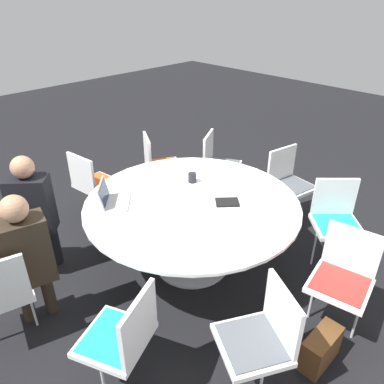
% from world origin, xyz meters
% --- Properties ---
extents(ground_plane, '(16.00, 16.00, 0.00)m').
position_xyz_m(ground_plane, '(0.00, 0.00, 0.00)').
color(ground_plane, black).
extents(conference_table, '(1.99, 1.99, 0.74)m').
position_xyz_m(conference_table, '(0.00, 0.00, 0.63)').
color(conference_table, '#B7B7BC').
rests_on(conference_table, ground_plane).
extents(chair_0, '(0.61, 0.61, 0.88)m').
position_xyz_m(chair_0, '(1.31, -1.08, 0.53)').
color(chair_0, silver).
rests_on(chair_0, ground_plane).
extents(chair_2, '(0.57, 0.56, 0.88)m').
position_xyz_m(chair_2, '(1.25, 0.62, 0.53)').
color(chair_2, silver).
rests_on(chair_2, ground_plane).
extents(chair_3, '(0.58, 0.59, 0.88)m').
position_xyz_m(chair_3, '(0.62, 1.25, 0.53)').
color(chair_3, silver).
rests_on(chair_3, ground_plane).
extents(chair_4, '(0.49, 0.51, 0.88)m').
position_xyz_m(chair_4, '(-0.31, 1.36, 0.53)').
color(chair_4, silver).
rests_on(chair_4, ground_plane).
extents(chair_5, '(0.61, 0.61, 0.88)m').
position_xyz_m(chair_5, '(-1.03, 0.94, 0.53)').
color(chair_5, silver).
rests_on(chair_5, ground_plane).
extents(chair_6, '(0.51, 0.49, 0.88)m').
position_xyz_m(chair_6, '(-1.38, 0.18, 0.53)').
color(chair_6, silver).
rests_on(chair_6, ground_plane).
extents(chair_7, '(0.59, 0.58, 0.88)m').
position_xyz_m(chair_7, '(-1.19, -0.73, 0.53)').
color(chair_7, silver).
rests_on(chair_7, ground_plane).
extents(chair_8, '(0.58, 0.59, 0.88)m').
position_xyz_m(chair_8, '(-0.64, -1.24, 0.53)').
color(chair_8, silver).
rests_on(chair_8, ground_plane).
extents(chair_9, '(0.47, 0.49, 0.88)m').
position_xyz_m(chair_9, '(0.23, -1.38, 0.53)').
color(chair_9, silver).
rests_on(chair_9, ground_plane).
extents(person_0, '(0.41, 0.40, 1.23)m').
position_xyz_m(person_0, '(1.07, -0.98, 0.72)').
color(person_0, black).
rests_on(person_0, ground_plane).
extents(person_1, '(0.40, 0.32, 1.23)m').
position_xyz_m(person_1, '(1.41, -0.36, 0.72)').
color(person_1, '#2D2319').
rests_on(person_1, ground_plane).
extents(laptop, '(0.39, 0.40, 0.21)m').
position_xyz_m(laptop, '(0.55, -0.49, 0.79)').
color(laptop, '#99999E').
rests_on(laptop, conference_table).
extents(spiral_notebook, '(0.26, 0.25, 0.02)m').
position_xyz_m(spiral_notebook, '(-0.21, 0.25, 0.75)').
color(spiral_notebook, black).
rests_on(spiral_notebook, conference_table).
extents(coffee_cup, '(0.08, 0.08, 0.10)m').
position_xyz_m(coffee_cup, '(-0.27, -0.27, 0.79)').
color(coffee_cup, black).
rests_on(coffee_cup, conference_table).
extents(handbag, '(0.36, 0.16, 0.28)m').
position_xyz_m(handbag, '(0.12, 1.47, 0.14)').
color(handbag, '#513319').
rests_on(handbag, ground_plane).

